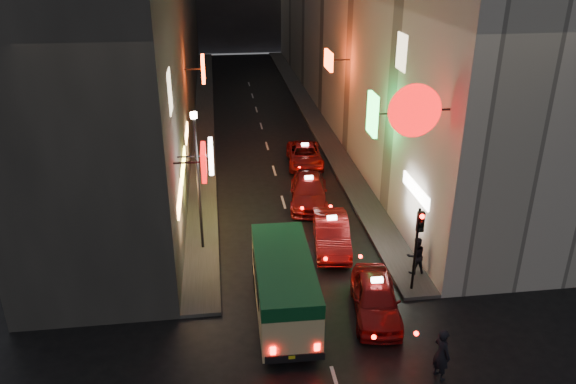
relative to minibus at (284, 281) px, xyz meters
name	(u,v)px	position (x,y,z in m)	size (l,w,h in m)	color
sidewalk_left	(204,116)	(-3.05, 26.37, -1.47)	(1.50, 52.00, 0.15)	#4A4745
sidewalk_right	(310,112)	(5.45, 26.37, -1.47)	(1.50, 52.00, 0.15)	#4A4745
minibus	(284,281)	(0.00, 0.00, 0.00)	(2.11, 5.74, 2.45)	#D6C086
taxi_near	(376,295)	(3.37, -0.25, -0.73)	(2.83, 5.37, 1.80)	maroon
taxi_second	(332,231)	(2.75, 4.83, -0.73)	(2.72, 5.38, 1.81)	maroon
taxi_third	(309,189)	(2.51, 9.63, -0.75)	(2.77, 5.25, 1.76)	maroon
taxi_far	(305,154)	(3.17, 15.06, -0.82)	(2.22, 4.72, 1.63)	maroon
pedestrian_crossing	(442,351)	(4.50, -3.73, -0.52)	(0.68, 0.44, 2.06)	black
pedestrian_sidewalk	(416,253)	(5.68, 2.07, -0.48)	(0.69, 0.43, 1.84)	black
traffic_light	(419,233)	(5.20, 0.84, 1.14)	(0.26, 0.43, 3.50)	black
lamp_post	(198,173)	(-3.00, 5.37, 2.17)	(0.28, 0.28, 6.22)	black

